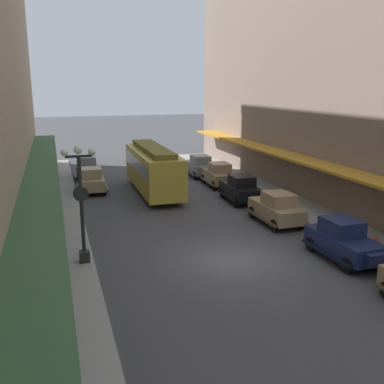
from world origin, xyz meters
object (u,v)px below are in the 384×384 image
(parked_car_1, at_px, (87,167))
(parked_car_5, at_px, (344,239))
(parked_car_6, at_px, (277,207))
(parked_car_7, at_px, (219,174))
(parked_car_3, at_px, (240,188))
(pedestrian_0, at_px, (57,185))
(parked_car_2, at_px, (92,179))
(streetcar, at_px, (153,168))
(lamp_post_with_clock, at_px, (81,200))
(parked_car_0, at_px, (200,165))
(fire_hydrant, at_px, (374,246))

(parked_car_1, bearing_deg, parked_car_5, -66.30)
(parked_car_6, xyz_separation_m, parked_car_7, (0.34, 10.13, 0.00))
(parked_car_1, distance_m, parked_car_3, 14.46)
(pedestrian_0, bearing_deg, parked_car_7, 2.71)
(parked_car_3, bearing_deg, parked_car_2, 147.97)
(parked_car_3, bearing_deg, parked_car_5, -88.36)
(parked_car_2, distance_m, streetcar, 4.72)
(parked_car_1, distance_m, parked_car_7, 11.40)
(lamp_post_with_clock, distance_m, pedestrian_0, 12.63)
(parked_car_0, bearing_deg, fire_hydrant, -85.28)
(parked_car_3, xyz_separation_m, parked_car_6, (-0.03, -5.17, 0.00))
(parked_car_2, distance_m, lamp_post_with_clock, 14.18)
(parked_car_3, relative_size, parked_car_7, 1.00)
(parked_car_7, xyz_separation_m, fire_hydrant, (1.46, -16.15, -0.38))
(parked_car_6, bearing_deg, parked_car_7, 88.09)
(fire_hydrant, relative_size, pedestrian_0, 0.49)
(parked_car_7, distance_m, streetcar, 5.58)
(parked_car_2, bearing_deg, parked_car_3, -32.03)
(parked_car_5, bearing_deg, parked_car_2, 120.09)
(parked_car_5, height_order, lamp_post_with_clock, lamp_post_with_clock)
(parked_car_1, xyz_separation_m, pedestrian_0, (-2.59, -6.68, 0.07))
(streetcar, distance_m, pedestrian_0, 6.84)
(parked_car_1, height_order, parked_car_3, same)
(parked_car_6, bearing_deg, parked_car_1, 119.80)
(streetcar, xyz_separation_m, pedestrian_0, (-6.78, 0.23, -0.89))
(parked_car_0, height_order, streetcar, streetcar)
(parked_car_6, distance_m, parked_car_7, 10.13)
(parked_car_0, relative_size, parked_car_1, 0.99)
(parked_car_6, bearing_deg, fire_hydrant, -73.35)
(fire_hydrant, bearing_deg, parked_car_6, 106.65)
(parked_car_5, relative_size, lamp_post_with_clock, 0.83)
(parked_car_2, height_order, lamp_post_with_clock, lamp_post_with_clock)
(parked_car_0, relative_size, streetcar, 0.44)
(parked_car_1, xyz_separation_m, parked_car_2, (-0.09, -5.18, 0.00))
(parked_car_5, height_order, pedestrian_0, parked_car_5)
(streetcar, bearing_deg, parked_car_7, 8.49)
(parked_car_3, xyz_separation_m, fire_hydrant, (1.77, -11.19, -0.38))
(parked_car_5, relative_size, parked_car_6, 1.00)
(parked_car_0, xyz_separation_m, parked_car_6, (-0.13, -14.21, 0.00))
(parked_car_1, distance_m, streetcar, 8.14)
(parked_car_5, bearing_deg, fire_hydrant, -11.89)
(parked_car_2, height_order, parked_car_3, same)
(parked_car_2, bearing_deg, parked_car_6, -49.69)
(parked_car_3, height_order, lamp_post_with_clock, lamp_post_with_clock)
(parked_car_0, bearing_deg, pedestrian_0, -158.79)
(parked_car_0, xyz_separation_m, pedestrian_0, (-12.01, -4.66, 0.07))
(parked_car_2, xyz_separation_m, streetcar, (4.28, -1.74, 0.96))
(parked_car_2, height_order, parked_car_6, same)
(parked_car_7, distance_m, fire_hydrant, 16.22)
(parked_car_0, distance_m, parked_car_5, 19.93)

